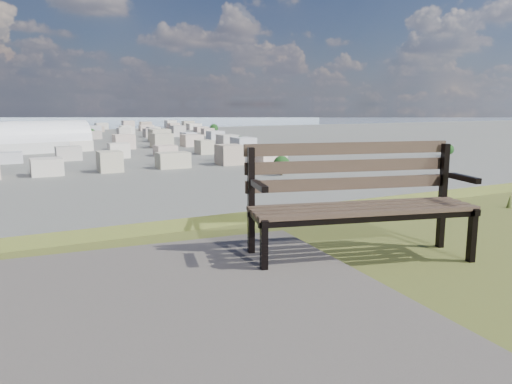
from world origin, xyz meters
TOP-DOWN VIEW (x-y plane):
  - park_bench at (-0.76, 2.40)m, footprint 2.02×1.07m
  - gravel_patch at (-2.54, 1.44)m, footprint 3.09×4.18m
  - arena at (15.41, 302.38)m, footprint 57.24×32.99m
  - city_blocks at (0.00, 394.44)m, footprint 395.00×361.00m
  - bay_water at (0.00, 900.00)m, footprint 2400.00×700.00m

SIDE VIEW (x-z plane):
  - bay_water at x=0.00m, z-range -0.06..0.06m
  - city_blocks at x=0.00m, z-range 0.00..7.00m
  - arena at x=15.41m, z-range -6.00..16.71m
  - gravel_patch at x=-2.54m, z-range 25.00..25.07m
  - park_bench at x=-0.76m, z-range 25.07..26.08m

